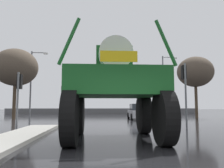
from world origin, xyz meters
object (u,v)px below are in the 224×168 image
object	(u,v)px
traffic_signal_near_right	(184,81)
bare_tree_left	(16,68)
sedan_ahead	(138,112)
streetlight_far_left	(32,80)
bare_tree_right	(195,72)
streetlight_far_right	(164,82)
oversize_sprayer	(114,89)
traffic_signal_far_left	(62,93)
traffic_signal_near_left	(19,88)

from	to	relation	value
traffic_signal_near_right	bare_tree_left	xyz separation A→B (m)	(-13.45, 9.87, 2.34)
sedan_ahead	streetlight_far_left	world-z (taller)	streetlight_far_left
bare_tree_left	bare_tree_right	xyz separation A→B (m)	(18.99, 1.11, -0.12)
streetlight_far_right	bare_tree_left	world-z (taller)	streetlight_far_right
oversize_sprayer	streetlight_far_right	xyz separation A→B (m)	(8.56, 21.70, 2.60)
sedan_ahead	traffic_signal_far_left	distance (m)	11.89
sedan_ahead	bare_tree_left	size ratio (longest dim) A/B	0.59
traffic_signal_near_right	streetlight_far_left	bearing A→B (deg)	133.68
sedan_ahead	traffic_signal_near_right	world-z (taller)	traffic_signal_near_right
streetlight_far_left	traffic_signal_near_right	bearing A→B (deg)	-46.32
traffic_signal_far_left	traffic_signal_near_right	bearing A→B (deg)	-59.95
sedan_ahead	traffic_signal_far_left	bearing A→B (deg)	49.87
sedan_ahead	traffic_signal_near_left	size ratio (longest dim) A/B	1.28
traffic_signal_far_left	bare_tree_left	distance (m)	8.39
oversize_sprayer	streetlight_far_left	bearing A→B (deg)	25.40
oversize_sprayer	bare_tree_left	bearing A→B (deg)	32.80
oversize_sprayer	sedan_ahead	bearing A→B (deg)	-14.37
streetlight_far_right	bare_tree_right	distance (m)	6.97
oversize_sprayer	traffic_signal_near_left	xyz separation A→B (m)	(-5.17, 3.94, 0.31)
traffic_signal_near_left	streetlight_far_right	size ratio (longest dim) A/B	0.39
oversize_sprayer	traffic_signal_near_right	size ratio (longest dim) A/B	1.38
traffic_signal_near_right	bare_tree_left	size ratio (longest dim) A/B	0.55
traffic_signal_near_right	traffic_signal_far_left	world-z (taller)	traffic_signal_far_left
oversize_sprayer	streetlight_far_right	size ratio (longest dim) A/B	0.64
traffic_signal_near_right	streetlight_far_left	distance (m)	18.59
traffic_signal_near_right	traffic_signal_far_left	distance (m)	19.82
bare_tree_right	traffic_signal_far_left	bearing A→B (deg)	158.20
bare_tree_right	bare_tree_left	bearing A→B (deg)	-176.67
traffic_signal_far_left	sedan_ahead	bearing A→B (deg)	-40.92
traffic_signal_near_left	traffic_signal_far_left	distance (m)	17.16
oversize_sprayer	bare_tree_right	world-z (taller)	bare_tree_right
traffic_signal_near_right	oversize_sprayer	bearing A→B (deg)	-138.80
sedan_ahead	streetlight_far_left	bearing A→B (deg)	72.39
sedan_ahead	streetlight_far_right	world-z (taller)	streetlight_far_right
bare_tree_left	bare_tree_right	size ratio (longest dim) A/B	1.05
sedan_ahead	traffic_signal_far_left	size ratio (longest dim) A/B	1.02
sedan_ahead	traffic_signal_near_right	distance (m)	9.80
traffic_signal_near_left	bare_tree_right	bearing A→B (deg)	35.80
traffic_signal_far_left	bare_tree_right	bearing A→B (deg)	-21.80
oversize_sprayer	bare_tree_left	world-z (taller)	bare_tree_left
streetlight_far_left	traffic_signal_near_left	bearing A→B (deg)	-76.80
sedan_ahead	streetlight_far_right	size ratio (longest dim) A/B	0.50
streetlight_far_right	bare_tree_right	size ratio (longest dim) A/B	1.24
traffic_signal_far_left	oversize_sprayer	bearing A→B (deg)	-75.55
sedan_ahead	streetlight_far_right	xyz separation A→B (m)	(5.17, 8.27, 3.92)
traffic_signal_near_right	streetlight_far_left	size ratio (longest dim) A/B	0.50
oversize_sprayer	bare_tree_right	distance (m)	18.21
traffic_signal_far_left	bare_tree_right	xyz separation A→B (m)	(15.47, -6.18, 2.09)
bare_tree_left	bare_tree_right	bearing A→B (deg)	3.33
sedan_ahead	bare_tree_right	size ratio (longest dim) A/B	0.61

